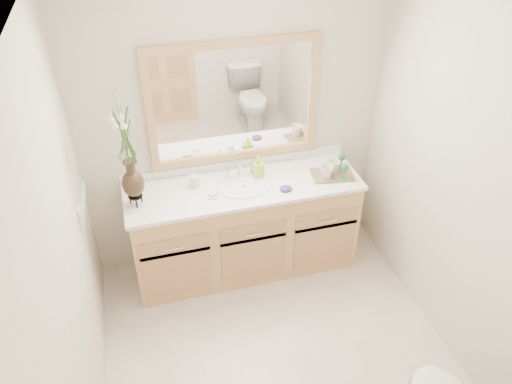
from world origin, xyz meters
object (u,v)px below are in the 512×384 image
object	(u,v)px
flower_vase	(126,142)
tray	(332,175)
tumbler	(195,181)
soap_bottle	(258,167)

from	to	relation	value
flower_vase	tray	xyz separation A→B (m)	(1.53, -0.03, -0.52)
flower_vase	tumbler	distance (m)	0.67
tumbler	tray	bearing A→B (deg)	-7.62
flower_vase	tray	bearing A→B (deg)	-1.05
soap_bottle	flower_vase	bearing A→B (deg)	-173.18
tumbler	soap_bottle	distance (m)	0.51
tray	tumbler	bearing A→B (deg)	-179.49
soap_bottle	tray	bearing A→B (deg)	-16.33
flower_vase	tray	distance (m)	1.62
tray	flower_vase	bearing A→B (deg)	-172.92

